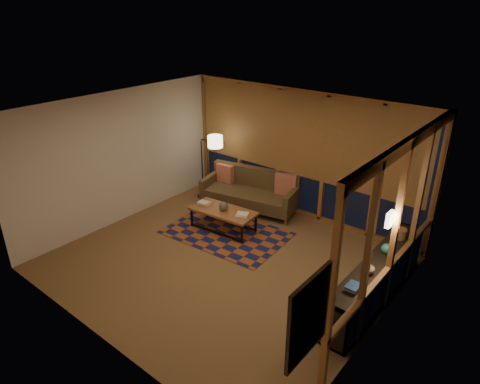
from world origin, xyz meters
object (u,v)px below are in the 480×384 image
Objects in this scene: coffee_table at (223,220)px; floor_lamp at (202,166)px; bookshelf at (376,280)px; sofa at (250,191)px.

floor_lamp reaches higher than coffee_table.
bookshelf is (3.27, -0.17, 0.13)m from coffee_table.
floor_lamp is at bearing 176.37° from sofa.
bookshelf is (4.70, -1.07, -0.42)m from floor_lamp.
coffee_table is (0.17, -1.09, -0.21)m from sofa.
coffee_table is 0.86× the size of floor_lamp.
coffee_table is at bearing -46.64° from floor_lamp.
floor_lamp is 4.84m from bookshelf.
floor_lamp is (-1.42, 0.90, 0.55)m from coffee_table.
floor_lamp is (-1.25, -0.18, 0.35)m from sofa.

